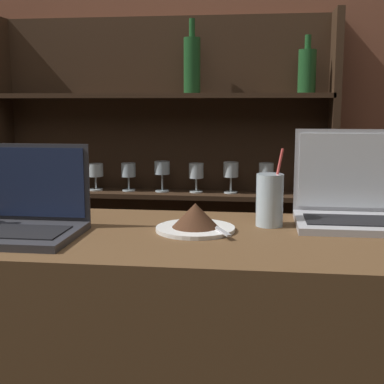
{
  "coord_description": "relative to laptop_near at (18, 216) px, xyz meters",
  "views": [
    {
      "loc": [
        0.29,
        -1.0,
        1.31
      ],
      "look_at": [
        0.13,
        0.31,
        1.09
      ],
      "focal_mm": 50.0,
      "sensor_mm": 36.0,
      "label": 1
    }
  ],
  "objects": [
    {
      "name": "laptop_far",
      "position": [
        0.84,
        0.23,
        0.01
      ],
      "size": [
        0.31,
        0.24,
        0.25
      ],
      "color": "#ADADB2",
      "rests_on": "bar_counter"
    },
    {
      "name": "water_glass",
      "position": [
        0.61,
        0.17,
        0.02
      ],
      "size": [
        0.07,
        0.07,
        0.2
      ],
      "color": "silver",
      "rests_on": "bar_counter"
    },
    {
      "name": "back_shelf",
      "position": [
        0.18,
        1.06,
        -0.16
      ],
      "size": [
        1.45,
        0.18,
        1.67
      ],
      "color": "#332114",
      "rests_on": "ground_plane"
    },
    {
      "name": "laptop_near",
      "position": [
        0.0,
        0.0,
        0.0
      ],
      "size": [
        0.31,
        0.25,
        0.22
      ],
      "color": "#333338",
      "rests_on": "bar_counter"
    },
    {
      "name": "back_wall",
      "position": [
        0.29,
        1.14,
        0.32
      ],
      "size": [
        7.0,
        0.06,
        2.7
      ],
      "color": "brown",
      "rests_on": "ground_plane"
    },
    {
      "name": "cake_plate",
      "position": [
        0.43,
        0.09,
        -0.02
      ],
      "size": [
        0.2,
        0.2,
        0.07
      ],
      "color": "white",
      "rests_on": "bar_counter"
    }
  ]
}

